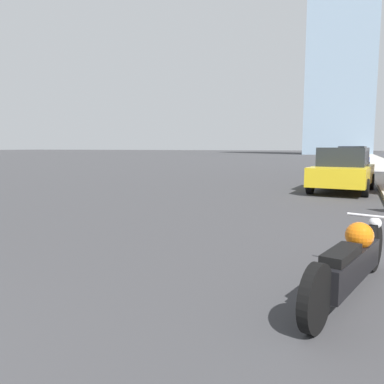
# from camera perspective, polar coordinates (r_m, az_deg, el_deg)

# --- Properties ---
(sidewalk) EXTENTS (2.73, 240.00, 0.15)m
(sidewalk) POSITION_cam_1_polar(r_m,az_deg,el_deg) (39.46, 26.79, 3.86)
(sidewalk) COLOR #B2ADA3
(sidewalk) RESTS_ON ground_plane
(distant_tower) EXTENTS (14.37, 14.37, 50.42)m
(distant_tower) POSITION_cam_1_polar(r_m,az_deg,el_deg) (96.87, 22.00, 20.45)
(distant_tower) COLOR #8CA5BC
(distant_tower) RESTS_ON ground_plane
(motorcycle) EXTENTS (0.94, 2.68, 0.77)m
(motorcycle) POSITION_cam_1_polar(r_m,az_deg,el_deg) (4.53, 23.11, -9.63)
(motorcycle) COLOR black
(motorcycle) RESTS_ON ground_plane
(parked_car_yellow) EXTENTS (2.26, 4.29, 1.61)m
(parked_car_yellow) POSITION_cam_1_polar(r_m,az_deg,el_deg) (14.75, 22.00, 3.14)
(parked_car_yellow) COLOR gold
(parked_car_yellow) RESTS_ON ground_plane
(parked_car_blue) EXTENTS (2.14, 4.57, 1.69)m
(parked_car_blue) POSITION_cam_1_polar(r_m,az_deg,el_deg) (25.51, 23.22, 4.53)
(parked_car_blue) COLOR #1E3899
(parked_car_blue) RESTS_ON ground_plane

